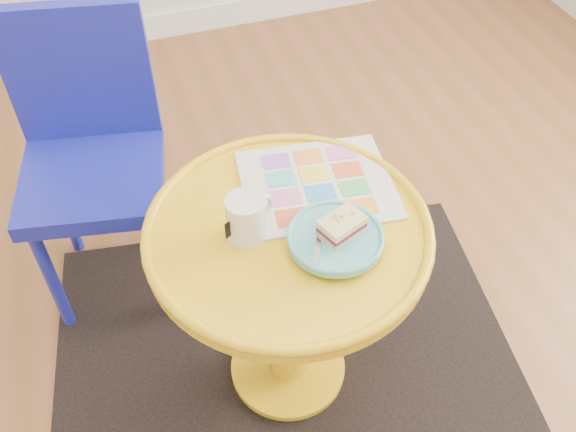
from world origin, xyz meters
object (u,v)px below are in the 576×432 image
object	(u,v)px
newspaper	(317,184)
mug	(246,217)
side_table	(288,276)
chair	(90,147)
plate	(335,238)

from	to	relation	value
newspaper	mug	bearing A→B (deg)	-146.37
side_table	newspaper	size ratio (longest dim) A/B	1.83
side_table	mug	size ratio (longest dim) A/B	5.59
newspaper	side_table	bearing A→B (deg)	-127.80
chair	side_table	bearing A→B (deg)	-44.36
mug	plate	size ratio (longest dim) A/B	0.55
newspaper	plate	xyz separation A→B (m)	(-0.03, -0.18, 0.02)
side_table	newspaper	world-z (taller)	newspaper
side_table	newspaper	xyz separation A→B (m)	(0.11, 0.11, 0.17)
plate	mug	bearing A→B (deg)	152.55
chair	plate	world-z (taller)	chair
chair	plate	bearing A→B (deg)	-42.76
side_table	plate	size ratio (longest dim) A/B	3.08
chair	plate	distance (m)	0.79
chair	plate	size ratio (longest dim) A/B	4.19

